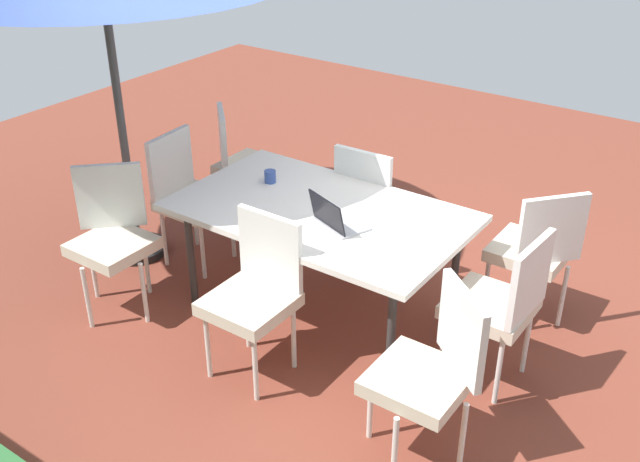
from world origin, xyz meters
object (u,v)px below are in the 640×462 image
object	(u,v)px
chair_southeast	(243,161)
chair_east	(189,193)
chair_south	(372,200)
chair_west	(501,301)
laptop	(336,220)
chair_northeast	(112,233)
cup	(270,177)
dining_table	(320,217)
chair_southwest	(536,247)
chair_northwest	(431,369)
chair_north	(255,290)

from	to	relation	value
chair_southeast	chair_east	size ratio (longest dim) A/B	1.00
chair_south	chair_west	bearing A→B (deg)	150.21
chair_southeast	laptop	world-z (taller)	laptop
chair_southeast	chair_northeast	size ratio (longest dim) A/B	1.00
cup	chair_south	bearing A→B (deg)	-131.06
dining_table	cup	size ratio (longest dim) A/B	21.96
chair_south	cup	size ratio (longest dim) A/B	11.63
chair_southwest	chair_northwest	size ratio (longest dim) A/B	1.00
chair_north	cup	xyz separation A→B (m)	(0.54, -0.83, 0.27)
chair_east	chair_southeast	bearing A→B (deg)	0.19
chair_northwest	chair_north	bearing A→B (deg)	-143.30
chair_north	chair_south	xyz separation A→B (m)	(0.06, -1.38, 0.00)
chair_southeast	laptop	distance (m)	1.69
chair_south	chair_southwest	bearing A→B (deg)	179.37
chair_southwest	chair_west	world-z (taller)	same
dining_table	laptop	bearing A→B (deg)	148.48
chair_southeast	laptop	xyz separation A→B (m)	(-1.45, 0.83, 0.27)
chair_southwest	chair_south	size ratio (longest dim) A/B	1.00
dining_table	chair_northwest	xyz separation A→B (m)	(-1.19, 0.74, -0.17)
chair_southwest	chair_north	distance (m)	1.81
chair_northeast	chair_west	size ratio (longest dim) A/B	1.00
chair_east	cup	xyz separation A→B (m)	(-0.68, -0.11, 0.27)
chair_southeast	chair_north	xyz separation A→B (m)	(-1.27, 1.39, 0.00)
chair_east	laptop	world-z (taller)	laptop
chair_northeast	chair_south	xyz separation A→B (m)	(-1.14, -1.40, 0.00)
chair_south	laptop	world-z (taller)	laptop
dining_table	chair_east	world-z (taller)	chair_east
chair_east	dining_table	bearing A→B (deg)	-95.53
dining_table	chair_west	distance (m)	1.25
dining_table	chair_northeast	world-z (taller)	chair_northeast
chair_east	chair_north	distance (m)	1.41
chair_northwest	chair_northeast	bearing A→B (deg)	-141.61
chair_east	chair_north	bearing A→B (deg)	-124.76
chair_northeast	chair_north	xyz separation A→B (m)	(-1.20, -0.02, 0.00)
dining_table	laptop	distance (m)	0.27
dining_table	chair_north	xyz separation A→B (m)	(-0.03, 0.69, -0.17)
chair_northeast	laptop	bearing A→B (deg)	-21.41
dining_table	chair_east	distance (m)	1.20
chair_east	chair_northeast	size ratio (longest dim) A/B	1.00
chair_northwest	chair_east	world-z (taller)	same
chair_southeast	chair_northeast	xyz separation A→B (m)	(-0.07, 1.41, 0.00)
chair_east	laptop	bearing A→B (deg)	-100.62
chair_southwest	chair_northwest	world-z (taller)	same
dining_table	chair_south	xyz separation A→B (m)	(0.03, -0.69, -0.17)
dining_table	chair_southwest	bearing A→B (deg)	-148.71
dining_table	laptop	size ratio (longest dim) A/B	4.79
chair_southeast	chair_northeast	distance (m)	1.41
chair_southwest	cup	size ratio (longest dim) A/B	11.63
chair_south	chair_southeast	bearing A→B (deg)	-2.15
chair_northwest	chair_southwest	bearing A→B (deg)	129.82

